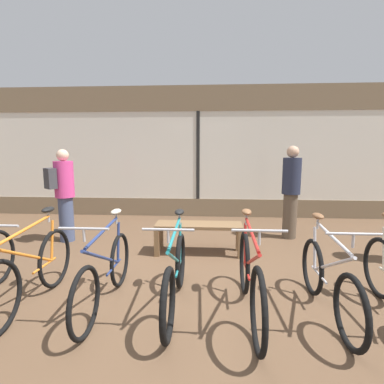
{
  "coord_description": "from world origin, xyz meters",
  "views": [
    {
      "loc": [
        0.34,
        -3.41,
        1.71
      ],
      "look_at": [
        0.0,
        1.76,
        0.95
      ],
      "focal_mm": 28.0,
      "sensor_mm": 36.0,
      "label": 1
    }
  ],
  "objects_px": {
    "bicycle_center_left": "(106,273)",
    "bicycle_right": "(328,281)",
    "bicycle_center_right": "(250,278)",
    "display_bench": "(199,229)",
    "bicycle_center": "(175,275)",
    "bicycle_left": "(31,272)",
    "customer_by_window": "(291,189)",
    "customer_near_rack": "(64,192)"
  },
  "relations": [
    {
      "from": "bicycle_left",
      "to": "customer_by_window",
      "type": "distance_m",
      "value": 4.45
    },
    {
      "from": "bicycle_center_right",
      "to": "customer_near_rack",
      "type": "bearing_deg",
      "value": 143.3
    },
    {
      "from": "bicycle_center",
      "to": "display_bench",
      "type": "xyz_separation_m",
      "value": [
        0.18,
        1.71,
        0.04
      ]
    },
    {
      "from": "bicycle_right",
      "to": "display_bench",
      "type": "distance_m",
      "value": 2.24
    },
    {
      "from": "bicycle_left",
      "to": "bicycle_center_left",
      "type": "height_order",
      "value": "bicycle_left"
    },
    {
      "from": "display_bench",
      "to": "customer_near_rack",
      "type": "xyz_separation_m",
      "value": [
        -2.48,
        0.49,
        0.51
      ]
    },
    {
      "from": "bicycle_center_left",
      "to": "bicycle_center_right",
      "type": "height_order",
      "value": "bicycle_center_right"
    },
    {
      "from": "bicycle_center_left",
      "to": "bicycle_center",
      "type": "xyz_separation_m",
      "value": [
        0.76,
        0.0,
        -0.01
      ]
    },
    {
      "from": "display_bench",
      "to": "customer_near_rack",
      "type": "bearing_deg",
      "value": 168.8
    },
    {
      "from": "bicycle_center_right",
      "to": "display_bench",
      "type": "height_order",
      "value": "bicycle_center_right"
    },
    {
      "from": "bicycle_center",
      "to": "customer_near_rack",
      "type": "xyz_separation_m",
      "value": [
        -2.31,
        2.21,
        0.54
      ]
    },
    {
      "from": "display_bench",
      "to": "bicycle_right",
      "type": "bearing_deg",
      "value": -51.42
    },
    {
      "from": "bicycle_left",
      "to": "customer_near_rack",
      "type": "bearing_deg",
      "value": 108.21
    },
    {
      "from": "bicycle_center_right",
      "to": "display_bench",
      "type": "relative_size",
      "value": 1.28
    },
    {
      "from": "customer_by_window",
      "to": "bicycle_center",
      "type": "bearing_deg",
      "value": -124.73
    },
    {
      "from": "bicycle_left",
      "to": "display_bench",
      "type": "relative_size",
      "value": 1.25
    },
    {
      "from": "bicycle_right",
      "to": "customer_by_window",
      "type": "relative_size",
      "value": 0.94
    },
    {
      "from": "bicycle_center_left",
      "to": "bicycle_center",
      "type": "height_order",
      "value": "bicycle_center"
    },
    {
      "from": "bicycle_center_left",
      "to": "bicycle_right",
      "type": "distance_m",
      "value": 2.33
    },
    {
      "from": "bicycle_left",
      "to": "bicycle_right",
      "type": "distance_m",
      "value": 3.13
    },
    {
      "from": "bicycle_center_left",
      "to": "bicycle_right",
      "type": "relative_size",
      "value": 1.04
    },
    {
      "from": "bicycle_center_right",
      "to": "display_bench",
      "type": "distance_m",
      "value": 1.9
    },
    {
      "from": "bicycle_center",
      "to": "customer_near_rack",
      "type": "bearing_deg",
      "value": 136.28
    },
    {
      "from": "bicycle_left",
      "to": "customer_near_rack",
      "type": "xyz_separation_m",
      "value": [
        -0.75,
        2.28,
        0.52
      ]
    },
    {
      "from": "bicycle_center",
      "to": "display_bench",
      "type": "height_order",
      "value": "bicycle_center"
    },
    {
      "from": "bicycle_center_left",
      "to": "customer_near_rack",
      "type": "bearing_deg",
      "value": 124.98
    },
    {
      "from": "bicycle_right",
      "to": "bicycle_center_right",
      "type": "bearing_deg",
      "value": -176.12
    },
    {
      "from": "bicycle_center",
      "to": "display_bench",
      "type": "relative_size",
      "value": 1.24
    },
    {
      "from": "bicycle_left",
      "to": "bicycle_center_left",
      "type": "relative_size",
      "value": 1.03
    },
    {
      "from": "bicycle_center_left",
      "to": "customer_near_rack",
      "type": "distance_m",
      "value": 2.75
    },
    {
      "from": "bicycle_center",
      "to": "display_bench",
      "type": "bearing_deg",
      "value": 84.15
    },
    {
      "from": "bicycle_left",
      "to": "bicycle_center_right",
      "type": "relative_size",
      "value": 0.97
    },
    {
      "from": "bicycle_center_left",
      "to": "bicycle_center",
      "type": "bearing_deg",
      "value": 0.35
    },
    {
      "from": "bicycle_center_right",
      "to": "display_bench",
      "type": "xyz_separation_m",
      "value": [
        -0.6,
        1.81,
        0.0
      ]
    },
    {
      "from": "bicycle_center",
      "to": "customer_by_window",
      "type": "relative_size",
      "value": 0.99
    },
    {
      "from": "bicycle_center_left",
      "to": "customer_near_rack",
      "type": "relative_size",
      "value": 1.01
    },
    {
      "from": "customer_near_rack",
      "to": "display_bench",
      "type": "bearing_deg",
      "value": -11.2
    },
    {
      "from": "bicycle_left",
      "to": "display_bench",
      "type": "bearing_deg",
      "value": 45.88
    },
    {
      "from": "customer_near_rack",
      "to": "customer_by_window",
      "type": "xyz_separation_m",
      "value": [
        4.18,
        0.5,
        0.04
      ]
    },
    {
      "from": "customer_near_rack",
      "to": "customer_by_window",
      "type": "distance_m",
      "value": 4.21
    },
    {
      "from": "display_bench",
      "to": "customer_near_rack",
      "type": "distance_m",
      "value": 2.58
    },
    {
      "from": "customer_by_window",
      "to": "bicycle_left",
      "type": "bearing_deg",
      "value": -141.02
    }
  ]
}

